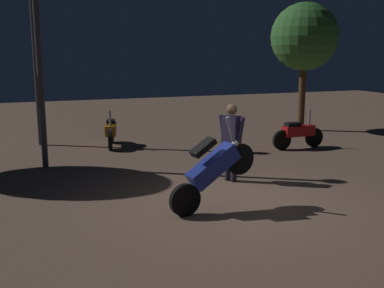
# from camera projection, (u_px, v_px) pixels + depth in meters

# --- Properties ---
(ground_plane) EXTENTS (40.00, 40.00, 0.00)m
(ground_plane) POSITION_uv_depth(u_px,v_px,m) (232.00, 204.00, 8.42)
(ground_plane) COLOR brown
(motorcycle_blue_foreground) EXTENTS (1.66, 0.44, 1.63)m
(motorcycle_blue_foreground) POSITION_uv_depth(u_px,v_px,m) (213.00, 169.00, 7.92)
(motorcycle_blue_foreground) COLOR black
(motorcycle_blue_foreground) RESTS_ON ground_plane
(motorcycle_orange_parked_left) EXTENTS (0.52, 1.64, 1.11)m
(motorcycle_orange_parked_left) POSITION_uv_depth(u_px,v_px,m) (111.00, 132.00, 13.53)
(motorcycle_orange_parked_left) COLOR black
(motorcycle_orange_parked_left) RESTS_ON ground_plane
(motorcycle_red_parked_right) EXTENTS (1.66, 0.32, 1.11)m
(motorcycle_red_parked_right) POSITION_uv_depth(u_px,v_px,m) (298.00, 133.00, 13.24)
(motorcycle_red_parked_right) COLOR black
(motorcycle_red_parked_right) RESTS_ON ground_plane
(person_rider_beside) EXTENTS (0.39, 0.63, 1.66)m
(person_rider_beside) POSITION_uv_depth(u_px,v_px,m) (231.00, 136.00, 9.74)
(person_rider_beside) COLOR black
(person_rider_beside) RESTS_ON ground_plane
(streetlamp_near) EXTENTS (0.36, 0.36, 5.37)m
(streetlamp_near) POSITION_uv_depth(u_px,v_px,m) (33.00, 29.00, 13.17)
(streetlamp_near) COLOR #38383D
(streetlamp_near) RESTS_ON ground_plane
(streetlamp_far) EXTENTS (0.36, 0.36, 5.50)m
(streetlamp_far) POSITION_uv_depth(u_px,v_px,m) (36.00, 19.00, 10.42)
(streetlamp_far) COLOR #38383D
(streetlamp_far) RESTS_ON ground_plane
(tree_center_bg) EXTENTS (2.31, 2.31, 4.40)m
(tree_center_bg) POSITION_uv_depth(u_px,v_px,m) (305.00, 37.00, 15.84)
(tree_center_bg) COLOR #4C331E
(tree_center_bg) RESTS_ON ground_plane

